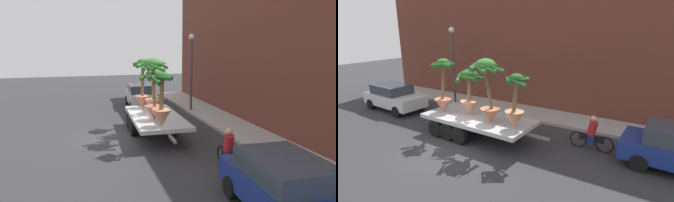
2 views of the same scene
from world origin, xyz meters
The scene contains 12 objects.
ground_plane centered at (0.00, 0.00, 0.00)m, with size 60.00×60.00×0.00m, color #2D2D30.
sidewalk centered at (0.00, 6.10, 0.07)m, with size 24.00×2.20×0.15m, color #A39E99.
building_facade centered at (0.00, 7.80, 4.52)m, with size 24.00×1.20×9.05m, color brown.
flatbed_trailer centered at (-0.05, 1.85, 0.75)m, with size 6.31×2.48×0.98m.
potted_palm_rear centered at (2.33, 1.58, 1.98)m, with size 1.18×1.20×2.29m.
potted_palm_middle centered at (0.98, 1.57, 2.55)m, with size 1.49×1.47×2.78m.
potted_palm_front centered at (-0.28, 1.87, 2.09)m, with size 1.48×1.56×2.19m.
potted_palm_extra centered at (-1.65, 1.60, 2.21)m, with size 1.25×1.23×2.62m.
cyclist centered at (5.07, 3.27, 0.67)m, with size 1.84×0.34×1.54m.
parked_car centered at (8.39, 3.23, 0.83)m, with size 4.49×2.16×1.58m.
trailing_car centered at (-6.83, 2.49, 0.83)m, with size 4.17×2.03×1.58m.
street_lamp centered at (-4.38, 5.30, 3.23)m, with size 0.36×0.36×4.83m.
Camera 1 is at (14.70, -1.65, 4.38)m, focal length 34.08 mm.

